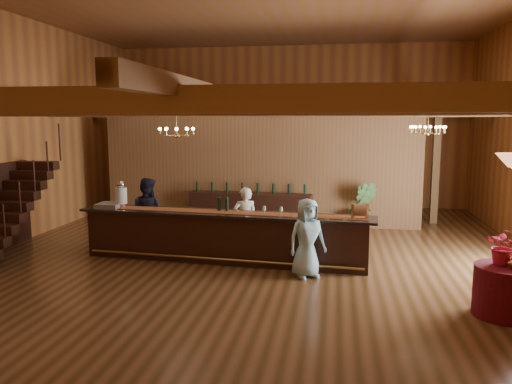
# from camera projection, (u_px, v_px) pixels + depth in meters

# --- Properties ---
(floor) EXTENTS (14.00, 14.00, 0.00)m
(floor) POSITION_uv_depth(u_px,v_px,m) (257.00, 258.00, 10.91)
(floor) COLOR brown
(floor) RESTS_ON ground
(wall_back) EXTENTS (12.00, 0.10, 5.50)m
(wall_back) POSITION_uv_depth(u_px,v_px,m) (289.00, 127.00, 17.36)
(wall_back) COLOR #AF6E30
(wall_back) RESTS_ON floor
(wall_front) EXTENTS (12.00, 0.10, 5.50)m
(wall_front) POSITION_uv_depth(u_px,v_px,m) (107.00, 154.00, 3.68)
(wall_front) COLOR #AF6E30
(wall_front) RESTS_ON floor
(wall_left) EXTENTS (0.10, 14.00, 5.50)m
(wall_left) POSITION_uv_depth(u_px,v_px,m) (0.00, 130.00, 11.47)
(wall_left) COLOR #AF6E30
(wall_left) RESTS_ON floor
(beam_grid) EXTENTS (11.90, 13.90, 0.39)m
(beam_grid) POSITION_uv_depth(u_px,v_px,m) (261.00, 108.00, 10.94)
(beam_grid) COLOR brown
(beam_grid) RESTS_ON wall_left
(support_posts) EXTENTS (9.20, 10.20, 3.20)m
(support_posts) POSITION_uv_depth(u_px,v_px,m) (253.00, 188.00, 10.20)
(support_posts) COLOR brown
(support_posts) RESTS_ON floor
(partition_wall) EXTENTS (9.00, 0.18, 3.10)m
(partition_wall) POSITION_uv_depth(u_px,v_px,m) (259.00, 171.00, 14.19)
(partition_wall) COLOR brown
(partition_wall) RESTS_ON floor
(staircase) EXTENTS (1.00, 2.80, 2.00)m
(staircase) POSITION_uv_depth(u_px,v_px,m) (6.00, 212.00, 10.91)
(staircase) COLOR black
(staircase) RESTS_ON floor
(backroom_boxes) EXTENTS (4.10, 0.60, 1.10)m
(backroom_boxes) POSITION_uv_depth(u_px,v_px,m) (275.00, 196.00, 16.26)
(backroom_boxes) COLOR black
(backroom_boxes) RESTS_ON floor
(tasting_bar) EXTENTS (6.39, 1.31, 1.07)m
(tasting_bar) POSITION_uv_depth(u_px,v_px,m) (224.00, 236.00, 10.58)
(tasting_bar) COLOR black
(tasting_bar) RESTS_ON floor
(beverage_dispenser) EXTENTS (0.26, 0.26, 0.60)m
(beverage_dispenser) POSITION_uv_depth(u_px,v_px,m) (121.00, 194.00, 11.08)
(beverage_dispenser) COLOR silver
(beverage_dispenser) RESTS_ON tasting_bar
(glass_rack_tray) EXTENTS (0.50, 0.50, 0.10)m
(glass_rack_tray) POSITION_uv_depth(u_px,v_px,m) (110.00, 205.00, 11.08)
(glass_rack_tray) COLOR gray
(glass_rack_tray) RESTS_ON tasting_bar
(raffle_drum) EXTENTS (0.34, 0.24, 0.30)m
(raffle_drum) POSITION_uv_depth(u_px,v_px,m) (360.00, 210.00, 9.77)
(raffle_drum) COLOR brown
(raffle_drum) RESTS_ON tasting_bar
(bar_bottle_0) EXTENTS (0.07, 0.07, 0.30)m
(bar_bottle_0) POSITION_uv_depth(u_px,v_px,m) (219.00, 204.00, 10.64)
(bar_bottle_0) COLOR black
(bar_bottle_0) RESTS_ON tasting_bar
(bar_bottle_1) EXTENTS (0.07, 0.07, 0.30)m
(bar_bottle_1) POSITION_uv_depth(u_px,v_px,m) (227.00, 204.00, 10.60)
(bar_bottle_1) COLOR black
(bar_bottle_1) RESTS_ON tasting_bar
(backbar_shelf) EXTENTS (3.47, 0.87, 0.97)m
(backbar_shelf) POSITION_uv_depth(u_px,v_px,m) (250.00, 210.00, 13.97)
(backbar_shelf) COLOR black
(backbar_shelf) RESTS_ON floor
(round_table) EXTENTS (0.91, 0.91, 0.79)m
(round_table) POSITION_uv_depth(u_px,v_px,m) (504.00, 291.00, 7.63)
(round_table) COLOR #501020
(round_table) RESTS_ON floor
(chandelier_left) EXTENTS (0.80, 0.80, 0.62)m
(chandelier_left) POSITION_uv_depth(u_px,v_px,m) (177.00, 131.00, 11.00)
(chandelier_left) COLOR #A18541
(chandelier_left) RESTS_ON beam_grid
(chandelier_right) EXTENTS (0.80, 0.80, 0.58)m
(chandelier_right) POSITION_uv_depth(u_px,v_px,m) (428.00, 129.00, 11.50)
(chandelier_right) COLOR #A18541
(chandelier_right) RESTS_ON beam_grid
(bartender) EXTENTS (0.63, 0.50, 1.52)m
(bartender) POSITION_uv_depth(u_px,v_px,m) (245.00, 221.00, 11.11)
(bartender) COLOR white
(bartender) RESTS_ON floor
(staff_second) EXTENTS (0.90, 0.75, 1.67)m
(staff_second) POSITION_uv_depth(u_px,v_px,m) (147.00, 214.00, 11.55)
(staff_second) COLOR black
(staff_second) RESTS_ON floor
(guest) EXTENTS (0.89, 0.79, 1.52)m
(guest) POSITION_uv_depth(u_px,v_px,m) (307.00, 238.00, 9.49)
(guest) COLOR #A0D2DB
(guest) RESTS_ON floor
(floor_plant) EXTENTS (0.81, 0.69, 1.33)m
(floor_plant) POSITION_uv_depth(u_px,v_px,m) (362.00, 206.00, 13.47)
(floor_plant) COLOR #3B6B32
(floor_plant) RESTS_ON floor
(table_flowers) EXTENTS (0.61, 0.55, 0.59)m
(table_flowers) POSITION_uv_depth(u_px,v_px,m) (505.00, 246.00, 7.63)
(table_flowers) COLOR #C72143
(table_flowers) RESTS_ON round_table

